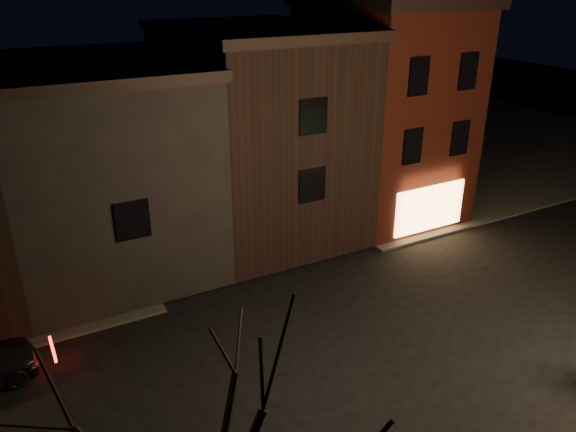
% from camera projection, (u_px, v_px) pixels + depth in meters
% --- Properties ---
extents(ground, '(120.00, 120.00, 0.00)m').
position_uv_depth(ground, '(356.00, 344.00, 18.99)').
color(ground, black).
rests_on(ground, ground).
extents(sidewalk_far_right, '(30.00, 30.00, 0.12)m').
position_uv_depth(sidewalk_far_right, '(417.00, 133.00, 43.92)').
color(sidewalk_far_right, '#2D2B28').
rests_on(sidewalk_far_right, ground).
extents(corner_building, '(6.50, 8.50, 10.50)m').
position_uv_depth(corner_building, '(382.00, 108.00, 28.02)').
color(corner_building, '#4A150D').
rests_on(corner_building, ground).
extents(row_building_a, '(7.30, 10.30, 9.40)m').
position_uv_depth(row_building_a, '(257.00, 130.00, 26.18)').
color(row_building_a, black).
rests_on(row_building_a, ground).
extents(row_building_b, '(7.80, 10.30, 8.40)m').
position_uv_depth(row_building_b, '(99.00, 164.00, 23.16)').
color(row_building_b, black).
rests_on(row_building_b, ground).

